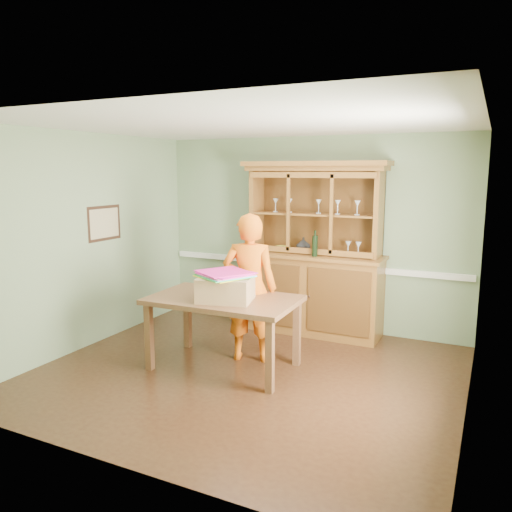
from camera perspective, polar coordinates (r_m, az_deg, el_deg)
The scene contains 14 objects.
floor at distance 5.70m, azimuth -1.06°, elevation -13.26°, with size 4.50×4.50×0.00m, color #452916.
ceiling at distance 5.27m, azimuth -1.15°, elevation 14.87°, with size 4.50×4.50×0.00m, color white.
wall_back at distance 7.14m, azimuth 6.18°, elevation 2.62°, with size 4.50×4.50×0.00m, color gray.
wall_left at distance 6.64m, azimuth -18.70°, elevation 1.62°, with size 4.00×4.00×0.00m, color gray.
wall_right at distance 4.76m, azimuth 23.82°, elevation -1.72°, with size 4.00×4.00×0.00m, color gray.
wall_front at distance 3.69m, azimuth -15.34°, elevation -4.38°, with size 4.50×4.50×0.00m, color gray.
chair_rail at distance 7.19m, azimuth 6.05°, elevation -0.96°, with size 4.41×0.05×0.08m, color white.
framed_map at distance 6.82m, azimuth -16.91°, elevation 3.61°, with size 0.03×0.60×0.46m.
window_panel at distance 4.44m, azimuth 23.54°, elevation -0.51°, with size 0.03×0.96×1.36m.
china_hutch at distance 6.94m, azimuth 6.41°, elevation -2.01°, with size 2.00×0.66×2.35m.
dining_table at distance 5.65m, azimuth -3.73°, elevation -5.71°, with size 1.67×1.03×0.82m.
cardboard_box at distance 5.46m, azimuth -3.50°, elevation -3.77°, with size 0.57×0.46×0.27m, color #A97F57.
kite_stack at distance 5.43m, azimuth -3.63°, elevation -2.11°, with size 0.66×0.66×0.05m.
person at distance 5.84m, azimuth -0.73°, elevation -3.65°, with size 0.64×0.42×1.75m, color orange.
Camera 1 is at (2.38, -4.68, 2.23)m, focal length 35.00 mm.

